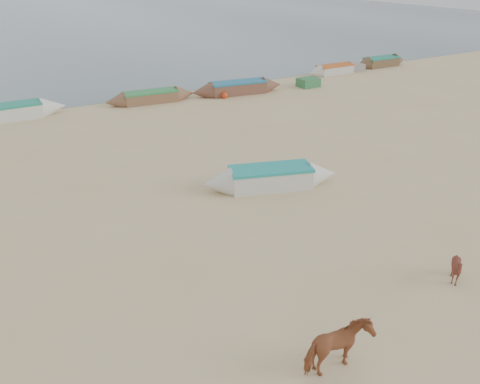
{
  "coord_description": "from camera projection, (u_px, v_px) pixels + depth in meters",
  "views": [
    {
      "loc": [
        -7.75,
        -9.22,
        8.61
      ],
      "look_at": [
        0.0,
        4.0,
        1.0
      ],
      "focal_mm": 35.0,
      "sensor_mm": 36.0,
      "label": 1
    }
  ],
  "objects": [
    {
      "name": "ground",
      "position": [
        305.0,
        270.0,
        14.47
      ],
      "size": [
        140.0,
        140.0,
        0.0
      ],
      "primitive_type": "plane",
      "color": "tan",
      "rests_on": "ground"
    },
    {
      "name": "sea",
      "position": [
        3.0,
        18.0,
        77.82
      ],
      "size": [
        160.0,
        160.0,
        0.0
      ],
      "primitive_type": "plane",
      "color": "slate",
      "rests_on": "ground"
    },
    {
      "name": "cow_adult",
      "position": [
        338.0,
        348.0,
        10.65
      ],
      "size": [
        1.62,
        0.76,
        1.36
      ],
      "primitive_type": "imported",
      "rotation": [
        0.0,
        0.0,
        1.56
      ],
      "color": "#995532",
      "rests_on": "ground"
    },
    {
      "name": "calf_front",
      "position": [
        457.0,
        269.0,
        13.73
      ],
      "size": [
        0.88,
        0.79,
        0.94
      ],
      "primitive_type": "imported",
      "rotation": [
        0.0,
        0.0,
        -1.61
      ],
      "color": "#55241A",
      "rests_on": "ground"
    },
    {
      "name": "near_canoe",
      "position": [
        271.0,
        178.0,
        19.54
      ],
      "size": [
        5.86,
        3.0,
        0.92
      ],
      "primitive_type": null,
      "rotation": [
        0.0,
        0.0,
        -0.32
      ],
      "color": "beige",
      "rests_on": "ground"
    },
    {
      "name": "waterline_canoes",
      "position": [
        99.0,
        103.0,
        29.91
      ],
      "size": [
        55.2,
        3.94,
        0.93
      ],
      "color": "brown",
      "rests_on": "ground"
    },
    {
      "name": "beach_clutter",
      "position": [
        176.0,
        99.0,
        31.31
      ],
      "size": [
        45.68,
        4.34,
        0.64
      ],
      "color": "#2A5A28",
      "rests_on": "ground"
    }
  ]
}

